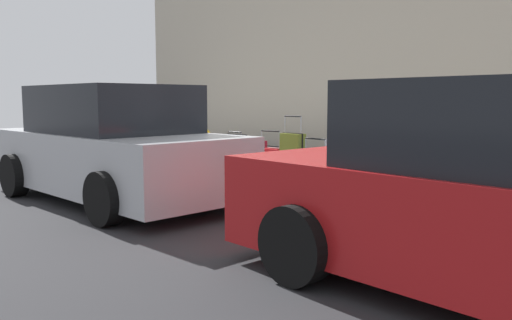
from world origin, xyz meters
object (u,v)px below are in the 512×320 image
Objects in this scene: suitcase_black_11 at (235,153)px; suitcase_maroon_10 at (254,158)px; suitcase_maroon_3 at (444,179)px; suitcase_black_4 at (410,170)px; suitcase_teal_7 at (315,169)px; suitcase_red_9 at (270,163)px; suitcase_navy_5 at (374,172)px; suitcase_silver_6 at (341,164)px; suitcase_olive_8 at (293,158)px; bollard_post at (178,144)px; fire_hydrant at (205,148)px; parked_car_silver_1 at (113,147)px; suitcase_red_2 at (484,183)px.

suitcase_maroon_10 is at bearing -179.08° from suitcase_black_11.
suitcase_black_4 reaches higher than suitcase_maroon_3.
suitcase_teal_7 is 1.45m from suitcase_maroon_10.
suitcase_red_9 reaches higher than suitcase_teal_7.
suitcase_maroon_10 is at bearing -1.03° from suitcase_navy_5.
suitcase_navy_5 reaches higher than suitcase_maroon_10.
suitcase_teal_7 is 1.11× the size of suitcase_maroon_10.
suitcase_black_4 is 1.30× the size of suitcase_silver_6.
suitcase_olive_8 reaches higher than bollard_post.
suitcase_black_11 is at bearing -3.29° from suitcase_teal_7.
suitcase_olive_8 is (2.02, 0.07, 0.01)m from suitcase_black_4.
suitcase_olive_8 is 1.44m from suitcase_black_11.
suitcase_black_4 is 1.18× the size of suitcase_navy_5.
parked_car_silver_1 reaches higher than fire_hydrant.
suitcase_maroon_3 is 1.03× the size of bollard_post.
parked_car_silver_1 is (2.75, 2.49, 0.32)m from suitcase_navy_5.
suitcase_navy_5 is at bearing -175.75° from suitcase_teal_7.
fire_hydrant is 0.66m from bollard_post.
suitcase_red_2 is at bearing -179.79° from suitcase_red_9.
suitcase_black_11 is at bearing -172.29° from bollard_post.
suitcase_navy_5 is at bearing -137.84° from parked_car_silver_1.
suitcase_black_11 is at bearing -1.04° from suitcase_red_2.
suitcase_maroon_3 is 3.51m from suitcase_maroon_10.
suitcase_navy_5 is 0.20× the size of parked_car_silver_1.
suitcase_red_2 is 1.02m from suitcase_black_4.
suitcase_silver_6 is at bearing 178.73° from fire_hydrant.
suitcase_maroon_3 is 1.14× the size of suitcase_silver_6.
suitcase_olive_8 reaches higher than suitcase_teal_7.
suitcase_maroon_3 is 2.06m from suitcase_teal_7.
suitcase_silver_6 is (1.04, 0.11, -0.00)m from suitcase_black_4.
parked_car_silver_1 reaches higher than suitcase_red_2.
suitcase_teal_7 is 3.00m from parked_car_silver_1.
suitcase_black_4 is 4.26m from fire_hydrant.
suitcase_silver_6 reaches higher than suitcase_black_11.
suitcase_black_11 is (0.97, -0.09, 0.09)m from suitcase_red_9.
suitcase_black_4 reaches higher than fire_hydrant.
parked_car_silver_1 reaches higher than suitcase_olive_8.
suitcase_olive_8 is 0.97m from suitcase_maroon_10.
suitcase_black_4 is at bearing 179.86° from suitcase_black_11.
suitcase_navy_5 is 3.72m from parked_car_silver_1.
suitcase_black_4 is 2.98m from suitcase_maroon_10.
suitcase_black_4 is 1.28× the size of suitcase_red_9.
suitcase_maroon_10 is 0.15× the size of parked_car_silver_1.
suitcase_black_11 is 0.99× the size of fire_hydrant.
suitcase_black_11 is at bearing -85.90° from parked_car_silver_1.
suitcase_navy_5 is at bearing -3.19° from suitcase_maroon_3.
suitcase_black_4 is 1.17× the size of bollard_post.
fire_hydrant is at bearing 2.34° from suitcase_maroon_10.
suitcase_navy_5 is at bearing 2.99° from suitcase_black_4.
suitcase_maroon_10 is at bearing -0.31° from suitcase_black_4.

